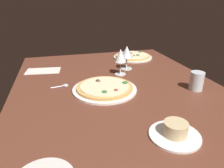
{
  "coord_description": "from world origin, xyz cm",
  "views": [
    {
      "loc": [
        94.02,
        -29.09,
        48.73
      ],
      "look_at": [
        -0.01,
        -3.94,
        7.0
      ],
      "focal_mm": 32.82,
      "sensor_mm": 36.0,
      "label": 1
    }
  ],
  "objects_px": {
    "water_glass": "(196,82)",
    "wine_glass_far": "(121,57)",
    "ramekin_on_saucer": "(175,132)",
    "paper_menu": "(43,71)",
    "pizza_side": "(133,56)",
    "wine_glass_near": "(127,53)",
    "spoon": "(64,86)",
    "pizza_main": "(105,88)"
  },
  "relations": [
    {
      "from": "wine_glass_far",
      "to": "water_glass",
      "type": "relative_size",
      "value": 1.68
    },
    {
      "from": "spoon",
      "to": "wine_glass_far",
      "type": "bearing_deg",
      "value": 105.76
    },
    {
      "from": "ramekin_on_saucer",
      "to": "wine_glass_far",
      "type": "height_order",
      "value": "wine_glass_far"
    },
    {
      "from": "wine_glass_near",
      "to": "water_glass",
      "type": "distance_m",
      "value": 0.48
    },
    {
      "from": "water_glass",
      "to": "wine_glass_far",
      "type": "bearing_deg",
      "value": -135.44
    },
    {
      "from": "pizza_side",
      "to": "wine_glass_near",
      "type": "distance_m",
      "value": 0.3
    },
    {
      "from": "wine_glass_far",
      "to": "spoon",
      "type": "xyz_separation_m",
      "value": [
        0.1,
        -0.35,
        -0.11
      ]
    },
    {
      "from": "water_glass",
      "to": "paper_menu",
      "type": "bearing_deg",
      "value": -123.01
    },
    {
      "from": "pizza_main",
      "to": "ramekin_on_saucer",
      "type": "height_order",
      "value": "ramekin_on_saucer"
    },
    {
      "from": "pizza_side",
      "to": "water_glass",
      "type": "height_order",
      "value": "water_glass"
    },
    {
      "from": "pizza_side",
      "to": "water_glass",
      "type": "xyz_separation_m",
      "value": [
        0.65,
        0.11,
        0.03
      ]
    },
    {
      "from": "pizza_side",
      "to": "spoon",
      "type": "distance_m",
      "value": 0.7
    },
    {
      "from": "pizza_side",
      "to": "spoon",
      "type": "height_order",
      "value": "pizza_side"
    },
    {
      "from": "ramekin_on_saucer",
      "to": "pizza_main",
      "type": "bearing_deg",
      "value": -161.29
    },
    {
      "from": "paper_menu",
      "to": "spoon",
      "type": "bearing_deg",
      "value": 29.71
    },
    {
      "from": "water_glass",
      "to": "spoon",
      "type": "bearing_deg",
      "value": -108.29
    },
    {
      "from": "pizza_side",
      "to": "wine_glass_near",
      "type": "height_order",
      "value": "wine_glass_near"
    },
    {
      "from": "pizza_main",
      "to": "water_glass",
      "type": "bearing_deg",
      "value": 75.88
    },
    {
      "from": "paper_menu",
      "to": "spoon",
      "type": "xyz_separation_m",
      "value": [
        0.29,
        0.12,
        0.0
      ]
    },
    {
      "from": "wine_glass_far",
      "to": "ramekin_on_saucer",
      "type": "bearing_deg",
      "value": 0.11
    },
    {
      "from": "spoon",
      "to": "pizza_main",
      "type": "bearing_deg",
      "value": 63.02
    },
    {
      "from": "ramekin_on_saucer",
      "to": "wine_glass_far",
      "type": "relative_size",
      "value": 1.1
    },
    {
      "from": "pizza_side",
      "to": "paper_menu",
      "type": "bearing_deg",
      "value": -77.8
    },
    {
      "from": "wine_glass_near",
      "to": "ramekin_on_saucer",
      "type": "bearing_deg",
      "value": -5.47
    },
    {
      "from": "water_glass",
      "to": "spoon",
      "type": "xyz_separation_m",
      "value": [
        -0.22,
        -0.66,
        -0.04
      ]
    },
    {
      "from": "paper_menu",
      "to": "ramekin_on_saucer",
      "type": "bearing_deg",
      "value": 36.97
    },
    {
      "from": "pizza_main",
      "to": "pizza_side",
      "type": "xyz_separation_m",
      "value": [
        -0.54,
        0.35,
        0.0
      ]
    },
    {
      "from": "ramekin_on_saucer",
      "to": "pizza_side",
      "type": "bearing_deg",
      "value": 168.07
    },
    {
      "from": "pizza_main",
      "to": "water_glass",
      "type": "height_order",
      "value": "water_glass"
    },
    {
      "from": "pizza_side",
      "to": "wine_glass_far",
      "type": "distance_m",
      "value": 0.41
    },
    {
      "from": "wine_glass_far",
      "to": "paper_menu",
      "type": "bearing_deg",
      "value": -112.06
    },
    {
      "from": "pizza_side",
      "to": "ramekin_on_saucer",
      "type": "distance_m",
      "value": 0.99
    },
    {
      "from": "wine_glass_near",
      "to": "water_glass",
      "type": "xyz_separation_m",
      "value": [
        0.41,
        0.24,
        -0.07
      ]
    },
    {
      "from": "ramekin_on_saucer",
      "to": "paper_menu",
      "type": "height_order",
      "value": "ramekin_on_saucer"
    },
    {
      "from": "pizza_side",
      "to": "wine_glass_far",
      "type": "relative_size",
      "value": 1.87
    },
    {
      "from": "wine_glass_near",
      "to": "spoon",
      "type": "distance_m",
      "value": 0.47
    },
    {
      "from": "wine_glass_near",
      "to": "pizza_main",
      "type": "bearing_deg",
      "value": -36.55
    },
    {
      "from": "pizza_main",
      "to": "wine_glass_far",
      "type": "height_order",
      "value": "wine_glass_far"
    },
    {
      "from": "water_glass",
      "to": "pizza_side",
      "type": "bearing_deg",
      "value": -170.79
    },
    {
      "from": "pizza_main",
      "to": "wine_glass_near",
      "type": "distance_m",
      "value": 0.38
    },
    {
      "from": "wine_glass_far",
      "to": "spoon",
      "type": "relative_size",
      "value": 1.68
    },
    {
      "from": "spoon",
      "to": "ramekin_on_saucer",
      "type": "bearing_deg",
      "value": 33.04
    }
  ]
}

